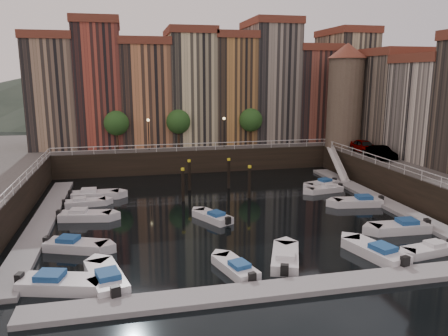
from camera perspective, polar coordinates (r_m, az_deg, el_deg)
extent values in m
plane|color=black|center=(42.49, -0.23, -5.30)|extent=(200.00, 200.00, 0.00)
cube|color=black|center=(67.13, -4.97, 2.43)|extent=(80.00, 20.00, 3.00)
cube|color=gray|center=(41.30, -22.59, -6.52)|extent=(2.00, 28.00, 0.35)
cube|color=gray|center=(47.59, 19.52, -3.88)|extent=(2.00, 28.00, 0.35)
cube|color=gray|center=(27.26, 7.70, -15.36)|extent=(30.00, 2.00, 0.35)
cone|color=#2D382D|center=(151.25, -20.92, 9.14)|extent=(80.00, 80.00, 14.00)
cone|color=#2D382D|center=(150.29, -7.45, 10.57)|extent=(100.00, 100.00, 18.00)
cone|color=#2D382D|center=(157.47, 5.55, 9.58)|extent=(70.00, 70.00, 12.00)
cube|color=#977A60|center=(63.87, -21.21, 8.86)|extent=(6.00, 10.00, 14.00)
cube|color=brown|center=(64.00, -21.74, 15.56)|extent=(6.30, 10.30, 1.00)
cube|color=#9D4131|center=(63.24, -15.92, 10.09)|extent=(5.80, 10.00, 16.00)
cube|color=brown|center=(63.59, -16.38, 17.76)|extent=(6.10, 10.30, 1.00)
cube|color=#C37D50|center=(63.25, -10.22, 9.22)|extent=(6.50, 10.00, 13.50)
cube|color=brown|center=(63.33, -10.47, 15.79)|extent=(6.80, 10.30, 1.00)
cube|color=beige|center=(63.81, -4.45, 10.07)|extent=(6.20, 10.00, 15.00)
cube|color=brown|center=(64.03, -4.57, 17.25)|extent=(6.50, 10.30, 1.00)
cube|color=#B67F43|center=(64.91, 0.79, 9.92)|extent=(5.60, 10.00, 14.50)
cube|color=brown|center=(65.09, 0.81, 16.75)|extent=(5.90, 10.30, 1.00)
cube|color=gray|center=(66.52, 5.92, 10.77)|extent=(6.40, 10.00, 16.50)
cube|color=brown|center=(66.91, 6.09, 18.28)|extent=(6.70, 10.30, 1.00)
cube|color=brown|center=(68.78, 10.86, 9.21)|extent=(6.00, 10.00, 13.00)
cube|color=brown|center=(68.82, 11.10, 15.03)|extent=(6.30, 10.30, 1.00)
cube|color=tan|center=(71.30, 15.37, 10.09)|extent=(5.90, 10.00, 15.50)
cube|color=brown|center=(71.55, 15.75, 16.70)|extent=(6.20, 10.30, 1.00)
cube|color=#7A6C5C|center=(62.56, 21.88, 7.84)|extent=(9.00, 8.00, 12.00)
cube|color=brown|center=(62.51, 22.36, 13.78)|extent=(9.30, 8.30, 1.00)
cube|color=beige|center=(56.17, 26.42, 6.55)|extent=(9.00, 8.00, 11.00)
cube|color=brown|center=(56.04, 27.01, 12.65)|extent=(9.30, 8.30, 1.00)
cylinder|color=#6B5B4C|center=(61.34, 15.49, 8.20)|extent=(4.60, 4.60, 12.00)
cone|color=brown|center=(61.31, 15.85, 14.54)|extent=(5.20, 5.20, 2.00)
cylinder|color=black|center=(58.46, -13.76, 3.38)|extent=(0.30, 0.30, 2.40)
sphere|color=#1E4719|center=(58.16, -13.87, 5.72)|extent=(3.20, 3.20, 3.20)
cylinder|color=black|center=(58.82, -5.93, 3.71)|extent=(0.30, 0.30, 2.40)
sphere|color=#1E4719|center=(58.52, -5.98, 6.04)|extent=(3.20, 3.20, 3.20)
cylinder|color=black|center=(60.77, 3.49, 4.02)|extent=(0.30, 0.30, 2.40)
sphere|color=#1E4719|center=(60.48, 3.52, 6.27)|extent=(3.20, 3.20, 3.20)
cylinder|color=black|center=(57.40, -9.81, 4.20)|extent=(0.12, 0.12, 4.00)
sphere|color=#FFD88C|center=(57.17, -9.88, 6.19)|extent=(0.36, 0.36, 0.36)
cylinder|color=black|center=(58.72, 0.01, 4.55)|extent=(0.12, 0.12, 4.00)
sphere|color=#FFD88C|center=(58.49, 0.01, 6.49)|extent=(0.36, 0.36, 0.36)
cube|color=white|center=(56.97, -3.67, 3.23)|extent=(36.00, 0.08, 0.08)
cube|color=white|center=(57.04, -3.66, 2.78)|extent=(36.00, 0.06, 0.06)
cube|color=white|center=(47.72, 21.67, 0.66)|extent=(0.08, 34.00, 0.08)
cube|color=white|center=(47.81, 21.63, 0.14)|extent=(0.06, 34.00, 0.06)
cube|color=white|center=(40.69, -25.51, -1.52)|extent=(0.08, 34.00, 0.08)
cube|color=white|center=(40.79, -25.46, -2.14)|extent=(0.06, 34.00, 0.06)
cube|color=white|center=(56.96, 14.60, 0.61)|extent=(2.78, 8.26, 2.81)
cube|color=white|center=(56.87, 14.63, 1.10)|extent=(1.93, 8.32, 3.65)
cylinder|color=black|center=(44.70, -5.38, -2.47)|extent=(0.32, 0.32, 3.60)
cylinder|color=yellow|center=(44.27, -5.43, -0.15)|extent=(0.36, 0.36, 0.25)
cylinder|color=black|center=(48.87, -4.54, -1.20)|extent=(0.32, 0.32, 3.60)
cylinder|color=yellow|center=(48.48, -4.58, 0.93)|extent=(0.36, 0.36, 0.25)
cylinder|color=black|center=(45.73, 3.34, -2.10)|extent=(0.32, 0.32, 3.60)
cylinder|color=yellow|center=(45.32, 3.37, 0.16)|extent=(0.36, 0.36, 0.25)
cylinder|color=black|center=(49.57, 0.62, -0.97)|extent=(0.32, 0.32, 3.60)
cylinder|color=yellow|center=(49.18, 0.63, 1.13)|extent=(0.36, 0.36, 0.25)
cube|color=silver|center=(28.83, -20.44, -14.10)|extent=(5.25, 3.17, 0.84)
cube|color=navy|center=(28.89, -21.76, -13.05)|extent=(1.87, 1.72, 0.56)
cube|color=black|center=(29.81, -25.13, -13.03)|extent=(0.53, 0.64, 0.78)
cube|color=silver|center=(34.45, -18.71, -9.65)|extent=(4.81, 3.24, 0.76)
cube|color=navy|center=(34.57, -19.68, -8.84)|extent=(1.77, 1.66, 0.51)
cube|color=black|center=(35.47, -22.15, -8.84)|extent=(0.52, 0.60, 0.71)
cube|color=silver|center=(41.11, -17.62, -6.04)|extent=(4.70, 2.46, 0.76)
cube|color=silver|center=(41.13, -18.48, -5.42)|extent=(1.61, 1.44, 0.51)
cube|color=black|center=(41.70, -20.76, -5.64)|extent=(0.44, 0.56, 0.71)
cube|color=silver|center=(45.41, -17.64, -4.39)|extent=(3.98, 1.85, 0.66)
cube|color=silver|center=(45.31, -18.34, -3.95)|extent=(1.32, 1.16, 0.44)
cube|color=black|center=(45.41, -20.20, -4.28)|extent=(0.35, 0.47, 0.61)
cube|color=silver|center=(47.74, -16.44, -3.44)|extent=(4.81, 1.96, 0.81)
cube|color=silver|center=(47.68, -17.25, -2.90)|extent=(1.55, 1.34, 0.54)
cube|color=black|center=(47.98, -19.43, -3.23)|extent=(0.39, 0.55, 0.76)
cube|color=silver|center=(35.29, 25.16, -9.73)|extent=(4.08, 2.07, 0.66)
cube|color=silver|center=(35.52, 25.82, -8.97)|extent=(1.38, 1.24, 0.44)
cube|color=silver|center=(39.02, 21.93, -7.30)|extent=(4.83, 2.05, 0.81)
cube|color=navy|center=(39.21, 22.79, -6.54)|extent=(1.57, 1.36, 0.54)
cube|color=black|center=(40.27, 24.98, -6.57)|extent=(0.40, 0.56, 0.75)
cube|color=silver|center=(45.24, 17.02, -4.34)|extent=(4.80, 2.36, 0.79)
cube|color=navy|center=(45.36, 17.80, -3.73)|extent=(1.62, 1.44, 0.52)
cube|color=black|center=(46.13, 19.83, -3.88)|extent=(0.43, 0.57, 0.73)
cube|color=silver|center=(49.47, 13.00, -2.78)|extent=(4.13, 2.09, 0.67)
cube|color=silver|center=(49.67, 13.54, -2.27)|extent=(1.40, 1.25, 0.45)
cube|color=black|center=(50.58, 14.95, -2.29)|extent=(0.38, 0.49, 0.63)
cube|color=silver|center=(51.68, 12.59, -2.12)|extent=(4.31, 2.79, 0.69)
cube|color=navy|center=(51.96, 13.05, -1.60)|extent=(1.57, 1.46, 0.46)
cube|color=black|center=(53.08, 14.24, -1.57)|extent=(0.45, 0.54, 0.64)
cube|color=silver|center=(28.80, -15.15, -13.79)|extent=(3.01, 5.13, 0.82)
cube|color=navy|center=(28.00, -14.91, -13.43)|extent=(1.66, 1.81, 0.55)
cube|color=black|center=(26.46, -13.98, -15.48)|extent=(0.63, 0.51, 0.77)
cube|color=silver|center=(29.38, 1.47, -12.93)|extent=(2.58, 4.23, 0.67)
cube|color=navy|center=(28.79, 2.03, -12.59)|extent=(1.39, 1.51, 0.45)
cube|color=black|center=(27.69, 3.70, -14.07)|extent=(0.52, 0.43, 0.63)
cube|color=silver|center=(30.97, 8.00, -11.59)|extent=(3.35, 4.94, 0.79)
cube|color=silver|center=(30.21, 8.00, -11.25)|extent=(1.71, 1.83, 0.52)
cube|color=black|center=(28.67, 7.91, -13.04)|extent=(0.62, 0.53, 0.73)
cube|color=silver|center=(33.38, 19.11, -10.34)|extent=(3.10, 5.23, 0.84)
cube|color=navy|center=(32.79, 20.03, -9.88)|extent=(1.70, 1.85, 0.56)
cube|color=black|center=(31.74, 22.55, -11.26)|extent=(0.64, 0.52, 0.78)
imported|color=gray|center=(57.72, 17.83, 2.64)|extent=(1.97, 4.73, 1.60)
imported|color=gray|center=(54.01, 19.86, 1.82)|extent=(1.58, 4.52, 1.49)
cube|color=silver|center=(39.10, -1.53, -6.44)|extent=(3.27, 4.27, 0.68)
cube|color=navy|center=(38.57, -1.01, -6.06)|extent=(1.57, 1.64, 0.46)
cube|color=black|center=(37.51, 0.52, -6.88)|extent=(0.55, 0.50, 0.64)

